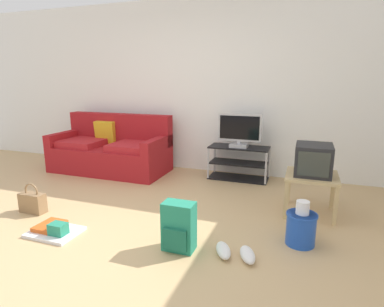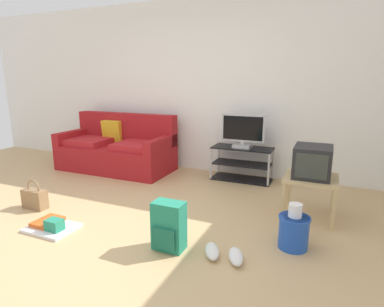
% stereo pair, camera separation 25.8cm
% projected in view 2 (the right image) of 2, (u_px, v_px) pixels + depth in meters
% --- Properties ---
extents(ground_plane, '(9.00, 9.80, 0.02)m').
position_uv_depth(ground_plane, '(110.00, 230.00, 3.23)').
color(ground_plane, tan).
extents(wall_back, '(9.00, 0.10, 2.70)m').
position_uv_depth(wall_back, '(201.00, 87.00, 5.11)').
color(wall_back, white).
rests_on(wall_back, ground_plane).
extents(couch, '(1.87, 0.87, 0.91)m').
position_uv_depth(couch, '(117.00, 149.00, 5.31)').
color(couch, maroon).
rests_on(couch, ground_plane).
extents(tv_stand, '(0.88, 0.39, 0.50)m').
position_uv_depth(tv_stand, '(242.00, 164.00, 4.75)').
color(tv_stand, black).
rests_on(tv_stand, ground_plane).
extents(flat_tv, '(0.64, 0.22, 0.49)m').
position_uv_depth(flat_tv, '(243.00, 131.00, 4.62)').
color(flat_tv, '#B2B2B7').
rests_on(flat_tv, tv_stand).
extents(side_table, '(0.55, 0.55, 0.45)m').
position_uv_depth(side_table, '(311.00, 183.00, 3.44)').
color(side_table, tan).
rests_on(side_table, ground_plane).
extents(crt_tv, '(0.38, 0.44, 0.33)m').
position_uv_depth(crt_tv, '(313.00, 161.00, 3.40)').
color(crt_tv, '#232326').
rests_on(crt_tv, side_table).
extents(backpack, '(0.28, 0.24, 0.44)m').
position_uv_depth(backpack, '(169.00, 226.00, 2.81)').
color(backpack, '#238466').
rests_on(backpack, ground_plane).
extents(handbag, '(0.29, 0.13, 0.35)m').
position_uv_depth(handbag, '(35.00, 198.00, 3.72)').
color(handbag, olive).
rests_on(handbag, ground_plane).
extents(cleaning_bucket, '(0.28, 0.28, 0.42)m').
position_uv_depth(cleaning_bucket, '(294.00, 230.00, 2.83)').
color(cleaning_bucket, blue).
rests_on(cleaning_bucket, ground_plane).
extents(sneakers_pair, '(0.42, 0.29, 0.09)m').
position_uv_depth(sneakers_pair, '(224.00, 254.00, 2.68)').
color(sneakers_pair, white).
rests_on(sneakers_pair, ground_plane).
extents(floor_tray, '(0.48, 0.37, 0.14)m').
position_uv_depth(floor_tray, '(51.00, 226.00, 3.21)').
color(floor_tray, silver).
rests_on(floor_tray, ground_plane).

